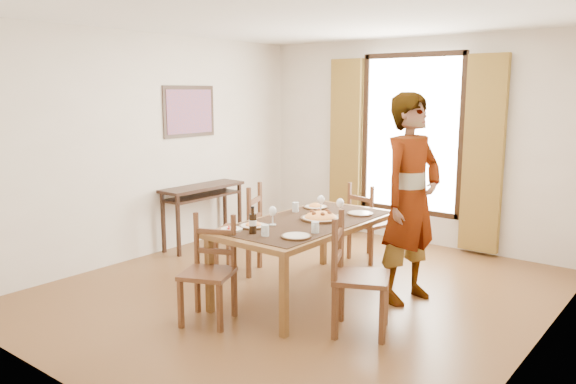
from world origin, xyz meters
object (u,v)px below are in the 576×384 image
Objects in this scene: console_table at (203,194)px; pasta_platter at (321,215)px; dining_table at (307,227)px; man at (411,199)px.

pasta_platter is (2.23, -0.52, 0.12)m from console_table.
dining_table is 1.03m from man.
man is 0.89m from pasta_platter.
dining_table is at bearing -123.29° from pasta_platter.
man is at bearing 30.37° from dining_table.
dining_table is at bearing 133.05° from man.
pasta_platter reaches higher than dining_table.
dining_table is 4.91× the size of pasta_platter.
man is at bearing 26.30° from pasta_platter.
man is (3.01, -0.13, 0.32)m from console_table.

